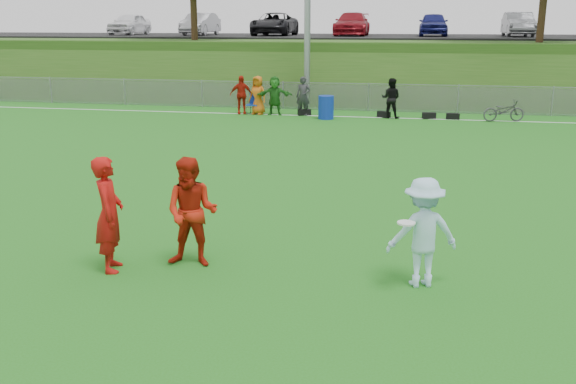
% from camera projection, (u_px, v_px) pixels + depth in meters
% --- Properties ---
extents(ground, '(120.00, 120.00, 0.00)m').
position_uv_depth(ground, '(279.00, 273.00, 10.65)').
color(ground, '#216515').
rests_on(ground, ground).
extents(sideline_far, '(60.00, 0.10, 0.01)m').
position_uv_depth(sideline_far, '(364.00, 117.00, 27.71)').
color(sideline_far, white).
rests_on(sideline_far, ground).
extents(fence, '(58.00, 0.06, 1.30)m').
position_uv_depth(fence, '(368.00, 97.00, 29.44)').
color(fence, gray).
rests_on(fence, ground).
extents(berm, '(120.00, 18.00, 3.00)m').
position_uv_depth(berm, '(382.00, 63.00, 39.65)').
color(berm, '#264F16').
rests_on(berm, ground).
extents(parking_lot, '(120.00, 12.00, 0.10)m').
position_uv_depth(parking_lot, '(384.00, 36.00, 41.14)').
color(parking_lot, black).
rests_on(parking_lot, berm).
extents(car_row, '(32.04, 5.18, 1.44)m').
position_uv_depth(car_row, '(365.00, 24.00, 40.21)').
color(car_row, white).
rests_on(car_row, parking_lot).
extents(spectator_row, '(7.60, 0.78, 1.69)m').
position_uv_depth(spectator_row, '(293.00, 96.00, 28.08)').
color(spectator_row, '#AB180B').
rests_on(spectator_row, ground).
extents(gear_bags, '(6.96, 0.56, 0.26)m').
position_uv_depth(gear_bags, '(392.00, 115.00, 27.56)').
color(gear_bags, black).
rests_on(gear_bags, ground).
extents(player_red_left, '(0.67, 0.82, 1.94)m').
position_uv_depth(player_red_left, '(109.00, 214.00, 10.55)').
color(player_red_left, '#AD0F0C').
rests_on(player_red_left, ground).
extents(player_red_center, '(0.94, 0.74, 1.88)m').
position_uv_depth(player_red_center, '(192.00, 212.00, 10.76)').
color(player_red_center, '#B31D0C').
rests_on(player_red_center, ground).
extents(player_blue, '(1.28, 0.98, 1.74)m').
position_uv_depth(player_blue, '(423.00, 232.00, 9.95)').
color(player_blue, '#ACDBEF').
rests_on(player_blue, ground).
extents(frisbee, '(0.28, 0.28, 0.03)m').
position_uv_depth(frisbee, '(406.00, 223.00, 9.58)').
color(frisbee, silver).
rests_on(frisbee, ground).
extents(recycling_bin, '(0.81, 0.81, 0.98)m').
position_uv_depth(recycling_bin, '(326.00, 107.00, 27.12)').
color(recycling_bin, '#0E2C9D').
rests_on(recycling_bin, ground).
extents(camp_chair, '(0.57, 0.58, 0.93)m').
position_uv_depth(camp_chair, '(254.00, 108.00, 28.64)').
color(camp_chair, '#1034B0').
rests_on(camp_chair, ground).
extents(bicycle, '(1.79, 0.99, 0.89)m').
position_uv_depth(bicycle, '(504.00, 111.00, 26.43)').
color(bicycle, '#333335').
rests_on(bicycle, ground).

